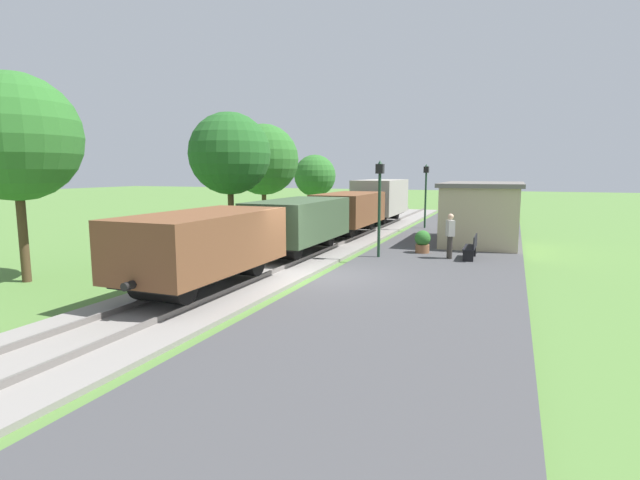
% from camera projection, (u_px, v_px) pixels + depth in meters
% --- Properties ---
extents(ground_plane, '(160.00, 160.00, 0.00)m').
position_uv_depth(ground_plane, '(317.00, 283.00, 15.52)').
color(ground_plane, '#517A38').
extents(platform_slab, '(6.00, 60.00, 0.25)m').
position_uv_depth(platform_slab, '(417.00, 288.00, 14.33)').
color(platform_slab, '#424244').
rests_on(platform_slab, ground).
extents(track_ballast, '(3.80, 60.00, 0.12)m').
position_uv_depth(track_ballast, '(251.00, 275.00, 16.39)').
color(track_ballast, gray).
rests_on(track_ballast, ground).
extents(rail_near, '(0.07, 60.00, 0.14)m').
position_uv_depth(rail_near, '(270.00, 273.00, 16.11)').
color(rail_near, slate).
rests_on(rail_near, track_ballast).
extents(rail_far, '(0.07, 60.00, 0.14)m').
position_uv_depth(rail_far, '(232.00, 270.00, 16.63)').
color(rail_far, slate).
rests_on(rail_far, track_ballast).
extents(freight_train, '(2.50, 26.00, 2.72)m').
position_uv_depth(freight_train, '(332.00, 214.00, 23.47)').
color(freight_train, brown).
rests_on(freight_train, rail_near).
extents(station_hut, '(3.50, 5.80, 2.78)m').
position_uv_depth(station_hut, '(482.00, 212.00, 22.38)').
color(station_hut, tan).
rests_on(station_hut, platform_slab).
extents(bench_near_hut, '(0.42, 1.50, 0.91)m').
position_uv_depth(bench_near_hut, '(472.00, 247.00, 18.27)').
color(bench_near_hut, black).
rests_on(bench_near_hut, platform_slab).
extents(person_waiting, '(0.38, 0.45, 1.71)m').
position_uv_depth(person_waiting, '(450.00, 234.00, 18.32)').
color(person_waiting, '#38332D').
rests_on(person_waiting, platform_slab).
extents(potted_planter, '(0.64, 0.64, 0.92)m').
position_uv_depth(potted_planter, '(423.00, 241.00, 19.68)').
color(potted_planter, brown).
rests_on(potted_planter, platform_slab).
extents(lamp_post_near, '(0.28, 0.28, 3.70)m').
position_uv_depth(lamp_post_near, '(380.00, 191.00, 18.43)').
color(lamp_post_near, '#193823').
rests_on(lamp_post_near, platform_slab).
extents(lamp_post_far, '(0.28, 0.28, 3.70)m').
position_uv_depth(lamp_post_far, '(426.00, 184.00, 28.09)').
color(lamp_post_far, '#193823').
rests_on(lamp_post_far, platform_slab).
extents(tree_trackside_near, '(3.97, 3.97, 6.57)m').
position_uv_depth(tree_trackside_near, '(15.00, 137.00, 15.03)').
color(tree_trackside_near, '#4C3823').
rests_on(tree_trackside_near, ground).
extents(tree_trackside_mid, '(3.74, 3.74, 6.21)m').
position_uv_depth(tree_trackside_mid, '(230.00, 154.00, 22.11)').
color(tree_trackside_mid, '#4C3823').
rests_on(tree_trackside_mid, ground).
extents(tree_trackside_far, '(4.27, 4.27, 6.38)m').
position_uv_depth(tree_trackside_far, '(263.00, 160.00, 29.37)').
color(tree_trackside_far, '#4C3823').
rests_on(tree_trackside_far, ground).
extents(tree_field_left, '(3.21, 3.21, 4.81)m').
position_uv_depth(tree_field_left, '(315.00, 176.00, 37.35)').
color(tree_field_left, '#4C3823').
rests_on(tree_field_left, ground).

